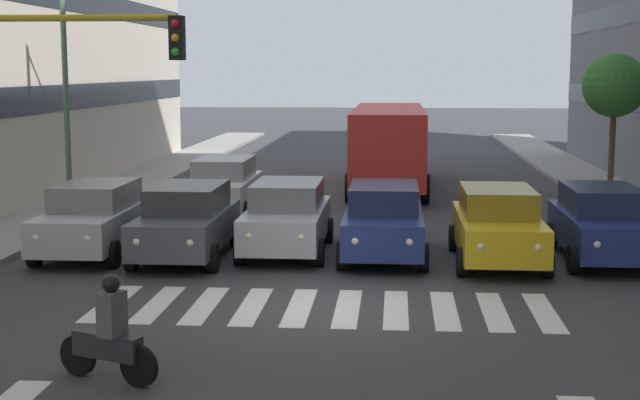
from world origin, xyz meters
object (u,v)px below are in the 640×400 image
object	(u,v)px
car_0	(602,223)
bus_behind_traffic	(389,139)
car_2	(384,220)
motorcycle_with_rider	(109,337)
car_4	(187,221)
street_lamp_right	(84,61)
car_row2_0	(224,186)
traffic_light_gantry	(0,107)
car_5	(95,218)
street_tree_2	(615,86)
car_1	(498,225)
car_3	(287,217)

from	to	relation	value
car_0	bus_behind_traffic	bearing A→B (deg)	-68.07
car_2	motorcycle_with_rider	xyz separation A→B (m)	(3.76, 9.06, -0.24)
car_4	street_lamp_right	size ratio (longest dim) A/B	0.61
car_row2_0	traffic_light_gantry	xyz separation A→B (m)	(1.81, 11.62, 2.85)
car_5	street_tree_2	world-z (taller)	street_tree_2
car_1	car_2	world-z (taller)	same
bus_behind_traffic	motorcycle_with_rider	size ratio (longest dim) A/B	6.52
car_0	car_row2_0	size ratio (longest dim) A/B	1.00
street_tree_2	car_5	bearing A→B (deg)	35.86
car_5	traffic_light_gantry	distance (m)	6.01
car_1	street_lamp_right	xyz separation A→B (m)	(11.25, -4.88, 3.77)
car_5	traffic_light_gantry	world-z (taller)	traffic_light_gantry
car_row2_0	traffic_light_gantry	world-z (taller)	traffic_light_gantry
car_3	street_tree_2	world-z (taller)	street_tree_2
bus_behind_traffic	traffic_light_gantry	distance (m)	19.39
car_0	car_5	distance (m)	11.96
car_4	street_tree_2	world-z (taller)	street_tree_2
traffic_light_gantry	motorcycle_with_rider	bearing A→B (deg)	130.18
car_1	car_row2_0	xyz separation A→B (m)	(7.58, -6.55, 0.00)
street_lamp_right	car_4	bearing A→B (deg)	129.32
car_1	car_3	size ratio (longest dim) A/B	1.00
car_4	motorcycle_with_rider	world-z (taller)	car_4
car_1	traffic_light_gantry	size ratio (longest dim) A/B	0.81
car_0	car_4	xyz separation A→B (m)	(9.65, 0.51, 0.00)
car_1	car_4	world-z (taller)	same
car_5	bus_behind_traffic	size ratio (longest dim) A/B	0.42
bus_behind_traffic	car_row2_0	bearing A→B (deg)	52.32
car_4	car_1	bearing A→B (deg)	-179.59
street_tree_2	car_4	bearing A→B (deg)	41.38
street_lamp_right	traffic_light_gantry	bearing A→B (deg)	100.57
car_2	street_lamp_right	bearing A→B (deg)	-27.36
motorcycle_with_rider	street_lamp_right	world-z (taller)	street_lamp_right
car_4	street_tree_2	distance (m)	16.45
bus_behind_traffic	car_1	bearing A→B (deg)	101.36
car_0	car_1	xyz separation A→B (m)	(2.44, 0.45, 0.00)
car_5	car_1	bearing A→B (deg)	178.77
car_0	car_5	bearing A→B (deg)	1.19
motorcycle_with_rider	traffic_light_gantry	xyz separation A→B (m)	(3.02, -3.58, 3.09)
car_0	street_tree_2	size ratio (longest dim) A/B	0.93
car_1	car_2	bearing A→B (deg)	-8.80
bus_behind_traffic	street_lamp_right	world-z (taller)	street_lamp_right
car_1	traffic_light_gantry	distance (m)	11.05
car_3	car_row2_0	size ratio (longest dim) A/B	1.00
car_4	bus_behind_traffic	world-z (taller)	bus_behind_traffic
car_0	street_lamp_right	world-z (taller)	street_lamp_right
traffic_light_gantry	bus_behind_traffic	bearing A→B (deg)	-110.59
car_4	car_row2_0	xyz separation A→B (m)	(0.37, -6.60, 0.00)
car_1	car_2	distance (m)	2.64
car_2	car_3	size ratio (longest dim) A/B	1.00
bus_behind_traffic	traffic_light_gantry	world-z (taller)	traffic_light_gantry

